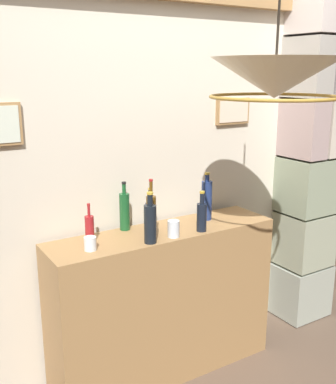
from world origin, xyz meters
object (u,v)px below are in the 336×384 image
liquor_bottle_scotch (150,223)px  liquor_bottle_gin (125,211)px  liquor_bottle_vermouth (207,200)px  liquor_bottle_rum (150,215)px  glass_tumbler_highball (174,229)px  pendant_lamp (275,79)px  liquor_bottle_sherry (151,215)px  liquor_bottle_vodka (202,216)px  liquor_bottle_tequila (90,229)px  glass_tumbler_rocks (90,244)px

liquor_bottle_scotch → liquor_bottle_gin: (-0.02, 0.27, 0.00)m
liquor_bottle_vermouth → liquor_bottle_rum: size_ratio=1.20×
glass_tumbler_highball → pendant_lamp: bearing=-64.2°
liquor_bottle_scotch → liquor_bottle_rum: 0.23m
liquor_bottle_scotch → liquor_bottle_rum: liquor_bottle_scotch is taller
liquor_bottle_sherry → liquor_bottle_vodka: bearing=-14.3°
liquor_bottle_scotch → glass_tumbler_highball: size_ratio=2.99×
liquor_bottle_tequila → liquor_bottle_rum: 0.40m
liquor_bottle_vermouth → glass_tumbler_highball: 0.40m
liquor_bottle_rum → liquor_bottle_tequila: bearing=-176.3°
liquor_bottle_vodka → glass_tumbler_rocks: (-0.68, 0.06, -0.06)m
liquor_bottle_vermouth → liquor_bottle_tequila: liquor_bottle_vermouth is taller
liquor_bottle_rum → glass_tumbler_highball: (0.05, -0.19, -0.04)m
liquor_bottle_vermouth → glass_tumbler_highball: size_ratio=3.16×
liquor_bottle_vodka → glass_tumbler_highball: size_ratio=2.52×
liquor_bottle_scotch → glass_tumbler_highball: liquor_bottle_scotch is taller
liquor_bottle_vodka → liquor_bottle_sherry: liquor_bottle_sherry is taller
liquor_bottle_scotch → liquor_bottle_sherry: size_ratio=0.86×
glass_tumbler_rocks → liquor_bottle_rum: bearing=15.9°
liquor_bottle_gin → liquor_bottle_scotch: bearing=-85.5°
liquor_bottle_vermouth → liquor_bottle_scotch: 0.54m
glass_tumbler_rocks → pendant_lamp: (0.73, -0.56, 0.85)m
liquor_bottle_vermouth → glass_tumbler_rocks: size_ratio=4.17×
liquor_bottle_gin → liquor_bottle_sherry: (0.08, -0.19, 0.01)m
liquor_bottle_scotch → liquor_bottle_sherry: liquor_bottle_sherry is taller
liquor_bottle_vermouth → liquor_bottle_gin: size_ratio=1.04×
glass_tumbler_highball → liquor_bottle_vodka: bearing=-0.9°
liquor_bottle_scotch → glass_tumbler_rocks: (-0.33, 0.07, -0.08)m
liquor_bottle_scotch → pendant_lamp: (0.40, -0.49, 0.77)m
liquor_bottle_tequila → liquor_bottle_rum: (0.40, 0.03, 0.01)m
liquor_bottle_scotch → glass_tumbler_rocks: 0.34m
liquor_bottle_sherry → glass_tumbler_highball: size_ratio=3.49×
liquor_bottle_vodka → liquor_bottle_scotch: bearing=-178.6°
glass_tumbler_highball → liquor_bottle_scotch: bearing=-175.8°
liquor_bottle_gin → liquor_bottle_tequila: bearing=-159.5°
liquor_bottle_tequila → glass_tumbler_rocks: size_ratio=3.09×
liquor_bottle_vodka → liquor_bottle_sherry: (-0.30, 0.08, 0.03)m
liquor_bottle_rum → liquor_bottle_sherry: (-0.06, -0.11, 0.04)m
liquor_bottle_scotch → liquor_bottle_tequila: 0.34m
liquor_bottle_scotch → liquor_bottle_tequila: bearing=149.0°
liquor_bottle_vodka → glass_tumbler_highball: 0.20m
liquor_bottle_gin → liquor_bottle_rum: (0.13, -0.07, -0.03)m
liquor_bottle_vodka → liquor_bottle_sherry: bearing=165.7°
glass_tumbler_highball → liquor_bottle_tequila: bearing=160.2°
liquor_bottle_rum → glass_tumbler_highball: size_ratio=2.64×
liquor_bottle_scotch → liquor_bottle_rum: bearing=60.4°
liquor_bottle_tequila → liquor_bottle_rum: liquor_bottle_rum is taller
liquor_bottle_sherry → glass_tumbler_highball: liquor_bottle_sherry is taller
liquor_bottle_tequila → pendant_lamp: size_ratio=0.36×
liquor_bottle_tequila → liquor_bottle_gin: bearing=20.5°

